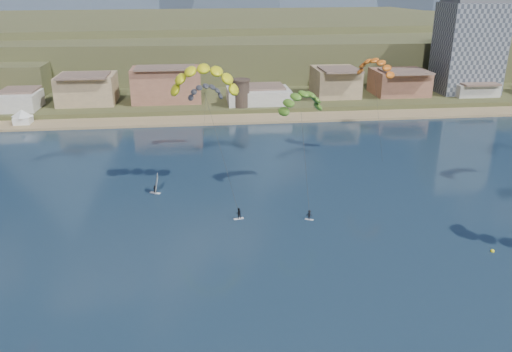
{
  "coord_description": "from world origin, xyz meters",
  "views": [
    {
      "loc": [
        -8.87,
        -43.13,
        38.72
      ],
      "look_at": [
        0.0,
        32.0,
        10.0
      ],
      "focal_mm": 36.15,
      "sensor_mm": 36.0,
      "label": 1
    }
  ],
  "objects_px": {
    "watchtower": "(241,93)",
    "windsurfer": "(155,187)",
    "buoy": "(492,251)",
    "kitesurfer_green": "(302,99)",
    "kitesurfer_yellow": "(204,75)",
    "apartment_tower": "(469,46)"
  },
  "relations": [
    {
      "from": "kitesurfer_yellow",
      "to": "buoy",
      "type": "height_order",
      "value": "kitesurfer_yellow"
    },
    {
      "from": "buoy",
      "to": "apartment_tower",
      "type": "bearing_deg",
      "value": 64.9
    },
    {
      "from": "kitesurfer_yellow",
      "to": "kitesurfer_green",
      "type": "distance_m",
      "value": 18.68
    },
    {
      "from": "apartment_tower",
      "to": "buoy",
      "type": "bearing_deg",
      "value": -115.1
    },
    {
      "from": "kitesurfer_yellow",
      "to": "windsurfer",
      "type": "distance_m",
      "value": 23.61
    },
    {
      "from": "apartment_tower",
      "to": "kitesurfer_yellow",
      "type": "height_order",
      "value": "apartment_tower"
    },
    {
      "from": "watchtower",
      "to": "kitesurfer_green",
      "type": "relative_size",
      "value": 0.38
    },
    {
      "from": "kitesurfer_green",
      "to": "apartment_tower",
      "type": "bearing_deg",
      "value": 46.29
    },
    {
      "from": "apartment_tower",
      "to": "watchtower",
      "type": "bearing_deg",
      "value": -170.07
    },
    {
      "from": "windsurfer",
      "to": "kitesurfer_green",
      "type": "bearing_deg",
      "value": -1.62
    },
    {
      "from": "kitesurfer_yellow",
      "to": "watchtower",
      "type": "bearing_deg",
      "value": 78.7
    },
    {
      "from": "windsurfer",
      "to": "watchtower",
      "type": "bearing_deg",
      "value": 70.38
    },
    {
      "from": "kitesurfer_yellow",
      "to": "windsurfer",
      "type": "bearing_deg",
      "value": -170.19
    },
    {
      "from": "watchtower",
      "to": "kitesurfer_yellow",
      "type": "distance_m",
      "value": 64.33
    },
    {
      "from": "watchtower",
      "to": "kitesurfer_green",
      "type": "bearing_deg",
      "value": -84.83
    },
    {
      "from": "apartment_tower",
      "to": "buoy",
      "type": "relative_size",
      "value": 52.27
    },
    {
      "from": "watchtower",
      "to": "windsurfer",
      "type": "height_order",
      "value": "watchtower"
    },
    {
      "from": "watchtower",
      "to": "buoy",
      "type": "distance_m",
      "value": 97.45
    },
    {
      "from": "buoy",
      "to": "windsurfer",
      "type": "bearing_deg",
      "value": 150.61
    },
    {
      "from": "apartment_tower",
      "to": "windsurfer",
      "type": "relative_size",
      "value": 8.55
    },
    {
      "from": "watchtower",
      "to": "kitesurfer_green",
      "type": "xyz_separation_m",
      "value": [
        5.76,
        -63.66,
        11.59
      ]
    },
    {
      "from": "watchtower",
      "to": "windsurfer",
      "type": "xyz_separation_m",
      "value": [
        -22.41,
        -62.86,
        -5.18
      ]
    }
  ]
}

